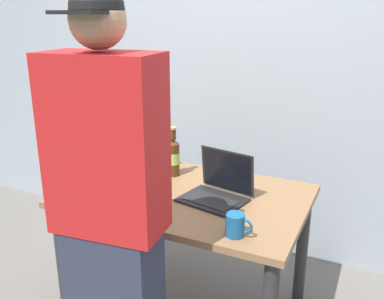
{
  "coord_description": "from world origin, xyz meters",
  "views": [
    {
      "loc": [
        0.91,
        -1.85,
        1.66
      ],
      "look_at": [
        0.03,
        0.0,
        0.99
      ],
      "focal_mm": 39.11,
      "sensor_mm": 36.0,
      "label": 1
    }
  ],
  "objects_px": {
    "beer_bottle_dark": "(159,152)",
    "beer_bottle_amber": "(173,156)",
    "beer_bottle_brown": "(163,148)",
    "laptop": "(218,188)",
    "coffee_mug": "(236,225)",
    "person_figure": "(111,221)"
  },
  "relations": [
    {
      "from": "laptop",
      "to": "person_figure",
      "type": "distance_m",
      "value": 0.71
    },
    {
      "from": "laptop",
      "to": "beer_bottle_brown",
      "type": "distance_m",
      "value": 0.59
    },
    {
      "from": "beer_bottle_amber",
      "to": "coffee_mug",
      "type": "distance_m",
      "value": 0.78
    },
    {
      "from": "beer_bottle_brown",
      "to": "person_figure",
      "type": "xyz_separation_m",
      "value": [
        0.32,
        -0.99,
        0.03
      ]
    },
    {
      "from": "laptop",
      "to": "beer_bottle_amber",
      "type": "bearing_deg",
      "value": 152.41
    },
    {
      "from": "beer_bottle_dark",
      "to": "person_figure",
      "type": "distance_m",
      "value": 0.96
    },
    {
      "from": "beer_bottle_dark",
      "to": "person_figure",
      "type": "xyz_separation_m",
      "value": [
        0.31,
        -0.91,
        0.03
      ]
    },
    {
      "from": "beer_bottle_amber",
      "to": "coffee_mug",
      "type": "relative_size",
      "value": 2.47
    },
    {
      "from": "laptop",
      "to": "beer_bottle_amber",
      "type": "xyz_separation_m",
      "value": [
        -0.36,
        0.19,
        0.06
      ]
    },
    {
      "from": "beer_bottle_brown",
      "to": "coffee_mug",
      "type": "bearing_deg",
      "value": -41.92
    },
    {
      "from": "beer_bottle_brown",
      "to": "beer_bottle_amber",
      "type": "height_order",
      "value": "beer_bottle_brown"
    },
    {
      "from": "laptop",
      "to": "coffee_mug",
      "type": "bearing_deg",
      "value": -56.92
    },
    {
      "from": "beer_bottle_brown",
      "to": "person_figure",
      "type": "relative_size",
      "value": 0.18
    },
    {
      "from": "person_figure",
      "to": "beer_bottle_brown",
      "type": "bearing_deg",
      "value": 108.11
    },
    {
      "from": "beer_bottle_brown",
      "to": "coffee_mug",
      "type": "xyz_separation_m",
      "value": [
        0.71,
        -0.64,
        -0.06
      ]
    },
    {
      "from": "laptop",
      "to": "beer_bottle_dark",
      "type": "distance_m",
      "value": 0.54
    },
    {
      "from": "beer_bottle_dark",
      "to": "coffee_mug",
      "type": "distance_m",
      "value": 0.9
    },
    {
      "from": "beer_bottle_brown",
      "to": "person_figure",
      "type": "distance_m",
      "value": 1.04
    },
    {
      "from": "beer_bottle_dark",
      "to": "beer_bottle_amber",
      "type": "bearing_deg",
      "value": -19.23
    },
    {
      "from": "beer_bottle_dark",
      "to": "coffee_mug",
      "type": "xyz_separation_m",
      "value": [
        0.7,
        -0.56,
        -0.06
      ]
    },
    {
      "from": "beer_bottle_amber",
      "to": "beer_bottle_dark",
      "type": "bearing_deg",
      "value": 160.77
    },
    {
      "from": "beer_bottle_brown",
      "to": "beer_bottle_dark",
      "type": "xyz_separation_m",
      "value": [
        0.01,
        -0.08,
        0.0
      ]
    }
  ]
}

